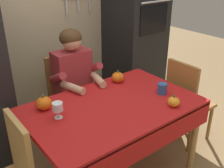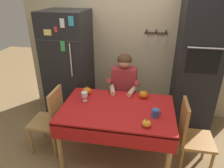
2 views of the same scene
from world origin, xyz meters
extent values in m
cube|color=#BCAD89|center=(0.05, 1.35, 1.30)|extent=(3.70, 0.10, 2.60)
cube|color=silver|center=(0.28, 1.28, 1.34)|extent=(0.02, 0.01, 0.17)
cube|color=silver|center=(0.43, 1.28, 1.35)|extent=(0.02, 0.01, 0.15)
cube|color=silver|center=(0.58, 1.28, 1.34)|extent=(0.02, 0.01, 0.17)
cube|color=black|center=(1.05, 1.00, 1.05)|extent=(0.60, 0.60, 2.10)
cube|color=black|center=(1.05, 0.70, 1.20)|extent=(0.42, 0.01, 0.32)
cylinder|color=silver|center=(1.05, 0.67, 1.40)|extent=(0.45, 0.02, 0.02)
cylinder|color=tan|center=(-0.64, 0.49, 0.35)|extent=(0.06, 0.06, 0.70)
cylinder|color=tan|center=(0.64, -0.29, 0.35)|extent=(0.06, 0.06, 0.70)
cylinder|color=tan|center=(0.64, 0.49, 0.35)|extent=(0.06, 0.06, 0.70)
cube|color=red|center=(0.00, 0.10, 0.72)|extent=(1.40, 0.90, 0.04)
cube|color=red|center=(0.00, -0.34, 0.62)|extent=(1.40, 0.01, 0.20)
cube|color=#9E6B33|center=(0.00, 0.79, 0.43)|extent=(0.40, 0.40, 0.04)
cube|color=#9E6B33|center=(0.00, 0.97, 0.69)|extent=(0.36, 0.04, 0.48)
cylinder|color=#9E6B33|center=(-0.17, 0.62, 0.21)|extent=(0.04, 0.04, 0.41)
cylinder|color=#9E6B33|center=(-0.17, 0.96, 0.21)|extent=(0.04, 0.04, 0.41)
cylinder|color=#9E6B33|center=(0.17, 0.62, 0.21)|extent=(0.04, 0.04, 0.41)
cylinder|color=#9E6B33|center=(0.17, 0.96, 0.21)|extent=(0.04, 0.04, 0.41)
cube|color=#38384C|center=(-0.10, 0.41, 0.04)|extent=(0.10, 0.22, 0.08)
cube|color=#38384C|center=(0.10, 0.41, 0.04)|extent=(0.10, 0.22, 0.08)
cylinder|color=#38384C|center=(-0.10, 0.47, 0.23)|extent=(0.09, 0.09, 0.38)
cylinder|color=#38384C|center=(0.10, 0.47, 0.23)|extent=(0.09, 0.09, 0.38)
cube|color=#38384C|center=(-0.09, 0.63, 0.50)|extent=(0.12, 0.40, 0.11)
cube|color=#38384C|center=(0.09, 0.63, 0.50)|extent=(0.12, 0.40, 0.11)
cube|color=#9E2D33|center=(0.00, 0.75, 0.79)|extent=(0.36, 0.20, 0.48)
cylinder|color=#9E2D33|center=(-0.20, 0.68, 0.83)|extent=(0.07, 0.26, 0.18)
cylinder|color=#9E2D33|center=(0.20, 0.68, 0.83)|extent=(0.07, 0.26, 0.18)
cylinder|color=#D8A884|center=(-0.14, 0.51, 0.78)|extent=(0.13, 0.27, 0.07)
cylinder|color=#D8A884|center=(0.14, 0.51, 0.78)|extent=(0.13, 0.27, 0.07)
sphere|color=#D8A884|center=(0.00, 0.73, 1.14)|extent=(0.19, 0.19, 0.19)
ellipsoid|color=#472D19|center=(0.00, 0.74, 1.16)|extent=(0.21, 0.21, 0.17)
cube|color=tan|center=(-0.80, 0.06, 0.69)|extent=(0.04, 0.36, 0.48)
cube|color=#9E6B33|center=(0.98, 0.04, 0.43)|extent=(0.40, 0.40, 0.04)
cube|color=#9E6B33|center=(0.80, 0.04, 0.69)|extent=(0.04, 0.36, 0.48)
cylinder|color=#9E6B33|center=(1.15, -0.13, 0.21)|extent=(0.04, 0.04, 0.41)
cylinder|color=#9E6B33|center=(0.81, -0.13, 0.21)|extent=(0.04, 0.04, 0.41)
cylinder|color=#9E6B33|center=(1.15, 0.21, 0.21)|extent=(0.04, 0.04, 0.41)
cylinder|color=#9E6B33|center=(0.81, 0.21, 0.21)|extent=(0.04, 0.04, 0.41)
cylinder|color=#2D569E|center=(0.46, -0.01, 0.79)|extent=(0.08, 0.08, 0.10)
torus|color=#2D569E|center=(0.51, -0.01, 0.79)|extent=(0.05, 0.01, 0.05)
cylinder|color=white|center=(-0.45, 0.19, 0.74)|extent=(0.06, 0.06, 0.01)
cylinder|color=white|center=(-0.45, 0.19, 0.77)|extent=(0.01, 0.01, 0.06)
cylinder|color=white|center=(-0.45, 0.19, 0.84)|extent=(0.08, 0.08, 0.06)
ellipsoid|color=orange|center=(-0.48, 0.38, 0.79)|extent=(0.13, 0.13, 0.11)
cylinder|color=#4C6023|center=(-0.48, 0.38, 0.86)|extent=(0.02, 0.02, 0.02)
ellipsoid|color=orange|center=(0.31, 0.42, 0.79)|extent=(0.12, 0.12, 0.10)
cylinder|color=#4C6023|center=(0.31, 0.42, 0.85)|extent=(0.02, 0.02, 0.02)
ellipsoid|color=orange|center=(0.37, -0.22, 0.78)|extent=(0.10, 0.10, 0.08)
cylinder|color=#4C6023|center=(0.37, -0.22, 0.83)|extent=(0.02, 0.02, 0.02)
camera|label=1|loc=(-1.18, -1.41, 1.83)|focal=42.89mm
camera|label=2|loc=(0.33, -2.08, 2.10)|focal=33.05mm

